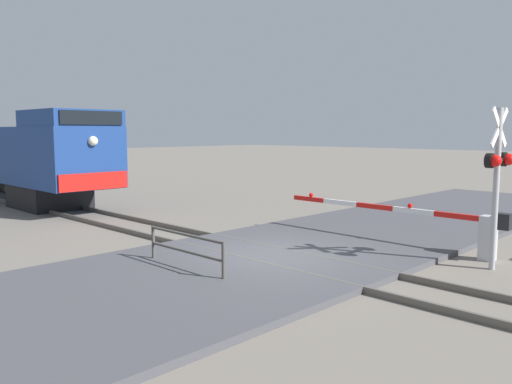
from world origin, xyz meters
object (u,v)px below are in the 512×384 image
object	(u,v)px
crossing_signal	(498,171)
guard_railing	(186,247)
locomotive	(8,155)
crossing_gate	(448,224)

from	to	relation	value
crossing_signal	guard_railing	world-z (taller)	crossing_signal
guard_railing	locomotive	bearing A→B (deg)	82.14
crossing_signal	guard_railing	xyz separation A→B (m)	(-5.32, 4.89, -1.73)
crossing_signal	crossing_gate	size ratio (longest dim) A/B	0.55
crossing_gate	guard_railing	bearing A→B (deg)	150.96
crossing_gate	crossing_signal	bearing A→B (deg)	-118.90
locomotive	guard_railing	size ratio (longest dim) A/B	6.60
crossing_gate	guard_railing	distance (m)	7.02
locomotive	crossing_signal	world-z (taller)	locomotive
crossing_signal	crossing_gate	distance (m)	2.30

